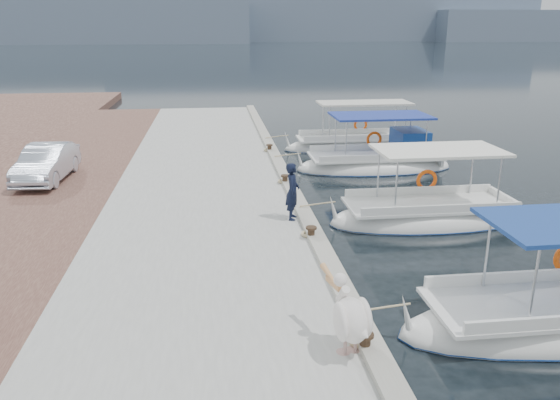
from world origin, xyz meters
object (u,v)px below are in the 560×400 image
object	(u,v)px
fishing_caique_e	(359,146)
pelican	(350,317)
parked_car	(46,163)
fisherman	(293,191)
fishing_caique_d	(377,164)
fishing_caique_c	(428,218)

from	to	relation	value
fishing_caique_e	pelican	xyz separation A→B (m)	(-4.79, -17.30, 1.01)
pelican	parked_car	distance (m)	13.93
pelican	fisherman	bearing A→B (deg)	89.92
parked_car	fishing_caique_e	bearing A→B (deg)	27.74
fishing_caique_e	parked_car	size ratio (longest dim) A/B	1.93
pelican	fisherman	world-z (taller)	fisherman
fishing_caique_d	parked_car	world-z (taller)	fishing_caique_d
fishing_caique_e	fisherman	bearing A→B (deg)	-113.96
fishing_caique_c	parked_car	distance (m)	12.87
fishing_caique_c	pelican	bearing A→B (deg)	-120.61
pelican	parked_car	size ratio (longest dim) A/B	0.43
fishing_caique_d	fishing_caique_e	world-z (taller)	same
fishing_caique_c	fisherman	xyz separation A→B (m)	(-4.21, -0.60, 1.17)
fishing_caique_c	pelican	size ratio (longest dim) A/B	3.78
fisherman	pelican	bearing A→B (deg)	-167.90
pelican	parked_car	xyz separation A→B (m)	(-7.84, 11.52, -0.02)
fishing_caique_c	fishing_caique_e	size ratio (longest dim) A/B	0.84
pelican	parked_car	world-z (taller)	pelican
fishing_caique_c	parked_car	xyz separation A→B (m)	(-12.06, 4.38, 0.99)
pelican	fishing_caique_e	bearing A→B (deg)	74.52
fishing_caique_e	pelican	distance (m)	17.98
pelican	fishing_caique_d	bearing A→B (deg)	71.44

